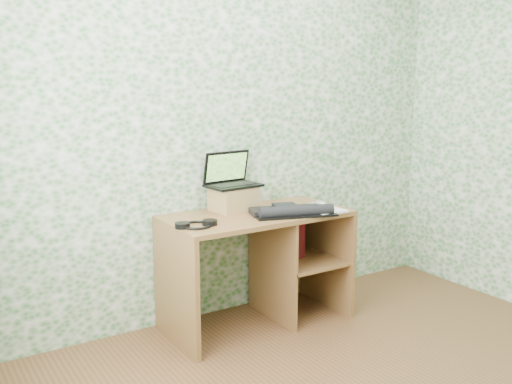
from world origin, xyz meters
TOP-DOWN VIEW (x-y plane):
  - wall_back at (0.00, 1.75)m, footprint 3.50×0.00m
  - desk at (0.08, 1.47)m, footprint 1.20×0.60m
  - riser at (-0.09, 1.58)m, footprint 0.29×0.25m
  - laptop at (-0.09, 1.62)m, footprint 0.36×0.27m
  - keyboard at (0.16, 1.29)m, footprint 0.53×0.41m
  - headphones at (-0.49, 1.34)m, footprint 0.26×0.21m
  - notepad at (0.40, 1.29)m, footprint 0.23×0.32m
  - mouse at (0.41, 1.29)m, footprint 0.07×0.11m
  - pen at (0.47, 1.35)m, footprint 0.03×0.14m
  - red_box at (0.27, 1.44)m, footprint 0.24×0.13m

SIDE VIEW (x-z plane):
  - desk at x=0.08m, z-range 0.11..0.86m
  - red_box at x=0.27m, z-range 0.39..0.67m
  - notepad at x=0.40m, z-range 0.75..0.76m
  - headphones at x=-0.49m, z-range 0.75..0.78m
  - pen at x=0.47m, z-range 0.76..0.77m
  - keyboard at x=0.16m, z-range 0.74..0.81m
  - mouse at x=0.41m, z-range 0.76..0.80m
  - riser at x=-0.09m, z-range 0.75..0.91m
  - laptop at x=-0.09m, z-range 0.85..1.08m
  - wall_back at x=0.00m, z-range -0.45..3.05m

